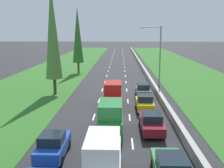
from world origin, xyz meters
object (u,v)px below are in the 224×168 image
object	(u,v)px
red_van_centre_lane	(113,95)
grey_hatchback_right_lane	(143,90)
street_light_mast	(158,52)
poplar_tree_second	(52,31)
yellow_hatchback_right_lane	(145,103)
poplar_tree_third	(78,35)
blue_hatchback_left_lane_second	(53,145)
maroon_sedan_right_lane	(151,122)
green_van_centre_lane	(111,118)
white_van_centre_lane	(103,160)

from	to	relation	value
red_van_centre_lane	grey_hatchback_right_lane	bearing A→B (deg)	51.79
red_van_centre_lane	street_light_mast	distance (m)	13.48
red_van_centre_lane	poplar_tree_second	distance (m)	11.79
yellow_hatchback_right_lane	poplar_tree_third	distance (m)	27.61
street_light_mast	red_van_centre_lane	bearing A→B (deg)	-119.53
yellow_hatchback_right_lane	street_light_mast	size ratio (longest dim) A/B	0.43
red_van_centre_lane	blue_hatchback_left_lane_second	xyz separation A→B (m)	(-3.65, -11.88, -0.56)
poplar_tree_second	poplar_tree_third	xyz separation A→B (m)	(0.31, 17.70, -0.74)
maroon_sedan_right_lane	red_van_centre_lane	bearing A→B (deg)	115.40
blue_hatchback_left_lane_second	poplar_tree_second	bearing A→B (deg)	103.63
poplar_tree_second	poplar_tree_third	distance (m)	17.72
blue_hatchback_left_lane_second	poplar_tree_second	world-z (taller)	poplar_tree_second
yellow_hatchback_right_lane	poplar_tree_second	distance (m)	15.05
green_van_centre_lane	red_van_centre_lane	distance (m)	8.00
poplar_tree_second	poplar_tree_third	size ratio (longest dim) A/B	1.11
white_van_centre_lane	grey_hatchback_right_lane	distance (m)	19.82
maroon_sedan_right_lane	red_van_centre_lane	distance (m)	7.95
red_van_centre_lane	white_van_centre_lane	bearing A→B (deg)	-90.51
white_van_centre_lane	street_light_mast	xyz separation A→B (m)	(6.50, 26.04, 3.83)
yellow_hatchback_right_lane	red_van_centre_lane	xyz separation A→B (m)	(-3.36, 1.27, 0.56)
yellow_hatchback_right_lane	white_van_centre_lane	bearing A→B (deg)	-104.46
green_van_centre_lane	red_van_centre_lane	bearing A→B (deg)	90.18
yellow_hatchback_right_lane	blue_hatchback_left_lane_second	distance (m)	12.72
red_van_centre_lane	street_light_mast	xyz separation A→B (m)	(6.37, 11.25, 3.83)
blue_hatchback_left_lane_second	green_van_centre_lane	bearing A→B (deg)	46.50
red_van_centre_lane	poplar_tree_third	size ratio (longest dim) A/B	0.38
red_van_centre_lane	blue_hatchback_left_lane_second	size ratio (longest dim) A/B	1.26
green_van_centre_lane	white_van_centre_lane	bearing A→B (deg)	-91.32
green_van_centre_lane	red_van_centre_lane	xyz separation A→B (m)	(-0.03, 8.00, 0.00)
green_van_centre_lane	grey_hatchback_right_lane	bearing A→B (deg)	73.97
blue_hatchback_left_lane_second	poplar_tree_second	size ratio (longest dim) A/B	0.27
blue_hatchback_left_lane_second	poplar_tree_third	size ratio (longest dim) A/B	0.30
maroon_sedan_right_lane	poplar_tree_third	xyz separation A→B (m)	(-10.96, 30.37, 6.69)
street_light_mast	poplar_tree_third	bearing A→B (deg)	139.34
white_van_centre_lane	maroon_sedan_right_lane	world-z (taller)	white_van_centre_lane
red_van_centre_lane	street_light_mast	world-z (taller)	street_light_mast
green_van_centre_lane	poplar_tree_third	xyz separation A→B (m)	(-7.58, 31.21, 6.10)
green_van_centre_lane	grey_hatchback_right_lane	size ratio (longest dim) A/B	1.26
poplar_tree_second	blue_hatchback_left_lane_second	bearing A→B (deg)	-76.37
poplar_tree_third	grey_hatchback_right_lane	bearing A→B (deg)	-58.84
red_van_centre_lane	poplar_tree_third	xyz separation A→B (m)	(-7.55, 23.21, 6.10)
poplar_tree_second	green_van_centre_lane	bearing A→B (deg)	-59.70
green_van_centre_lane	yellow_hatchback_right_lane	xyz separation A→B (m)	(3.33, 6.74, -0.56)
maroon_sedan_right_lane	poplar_tree_second	size ratio (longest dim) A/B	0.31
yellow_hatchback_right_lane	poplar_tree_third	world-z (taller)	poplar_tree_third
grey_hatchback_right_lane	poplar_tree_second	world-z (taller)	poplar_tree_second
maroon_sedan_right_lane	yellow_hatchback_right_lane	size ratio (longest dim) A/B	1.15
green_van_centre_lane	poplar_tree_third	size ratio (longest dim) A/B	0.38
white_van_centre_lane	yellow_hatchback_right_lane	xyz separation A→B (m)	(3.49, 13.52, -0.56)
blue_hatchback_left_lane_second	grey_hatchback_right_lane	size ratio (longest dim) A/B	1.00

